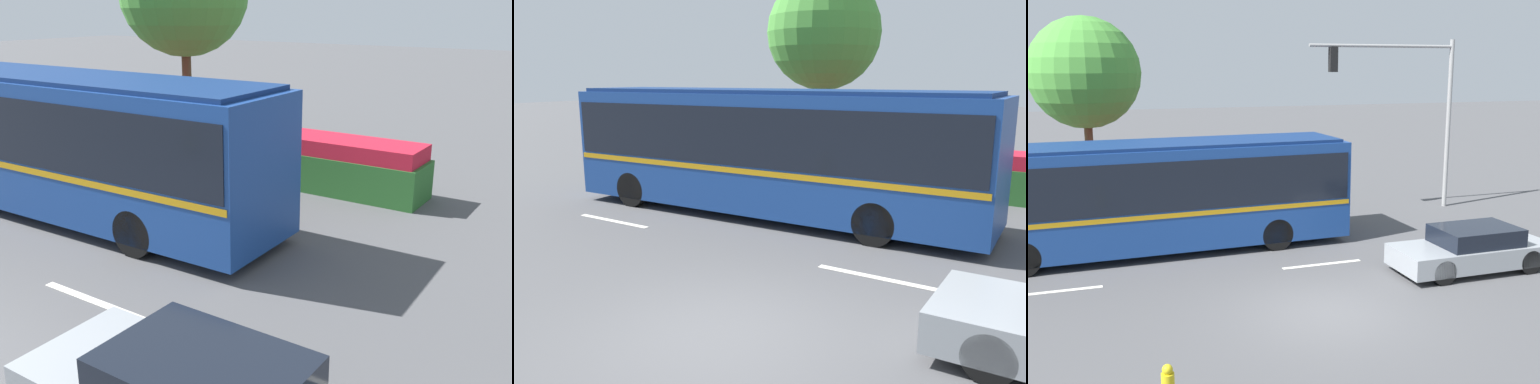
{
  "view_description": "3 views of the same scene",
  "coord_description": "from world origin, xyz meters",
  "views": [
    {
      "loc": [
        8.65,
        -2.82,
        4.89
      ],
      "look_at": [
        2.64,
        6.18,
        1.48
      ],
      "focal_mm": 41.73,
      "sensor_mm": 36.0,
      "label": 1
    },
    {
      "loc": [
        4.35,
        -5.61,
        3.66
      ],
      "look_at": [
        -1.7,
        4.14,
        1.17
      ],
      "focal_mm": 36.83,
      "sensor_mm": 36.0,
      "label": 2
    },
    {
      "loc": [
        -5.34,
        -12.39,
        5.65
      ],
      "look_at": [
        0.47,
        4.61,
        1.94
      ],
      "focal_mm": 43.13,
      "sensor_mm": 36.0,
      "label": 3
    }
  ],
  "objects": [
    {
      "name": "lane_stripe_near",
      "position": [
        7.62,
        3.4,
        0.01
      ],
      "size": [
        2.4,
        0.16,
        0.01
      ],
      "primitive_type": "cube",
      "color": "silver",
      "rests_on": "ground"
    },
    {
      "name": "ground_plane",
      "position": [
        0.0,
        0.0,
        0.0
      ],
      "size": [
        140.0,
        140.0,
        0.0
      ],
      "primitive_type": "plane",
      "color": "#4C4C4F"
    },
    {
      "name": "sedan_foreground",
      "position": [
        4.98,
        1.53,
        0.6
      ],
      "size": [
        4.51,
        1.8,
        1.24
      ],
      "rotation": [
        0.0,
        0.0,
        3.15
      ],
      "color": "gray",
      "rests_on": "ground"
    },
    {
      "name": "lane_stripe_mid",
      "position": [
        1.18,
        3.3,
        0.01
      ],
      "size": [
        2.4,
        0.16,
        0.01
      ],
      "primitive_type": "cube",
      "color": "silver",
      "rests_on": "ground"
    },
    {
      "name": "flowering_hedge",
      "position": [
        -0.88,
        11.5,
        0.72
      ],
      "size": [
        10.16,
        1.5,
        1.46
      ],
      "color": "#286028",
      "rests_on": "ground"
    },
    {
      "name": "traffic_light_pole",
      "position": [
        7.23,
        8.71,
        4.47
      ],
      "size": [
        6.05,
        0.24,
        6.63
      ],
      "rotation": [
        0.0,
        0.0,
        3.14
      ],
      "color": "gray",
      "rests_on": "ground"
    },
    {
      "name": "street_tree_left",
      "position": [
        -4.82,
        13.07,
        5.35
      ],
      "size": [
        4.32,
        4.32,
        7.52
      ],
      "color": "brown",
      "rests_on": "ground"
    },
    {
      "name": "city_bus",
      "position": [
        -3.0,
        6.21,
        1.92
      ],
      "size": [
        11.73,
        2.88,
        3.38
      ],
      "rotation": [
        0.0,
        0.0,
        3.16
      ],
      "color": "navy",
      "rests_on": "ground"
    },
    {
      "name": "lane_stripe_far",
      "position": [
        -6.11,
        3.48,
        0.01
      ],
      "size": [
        2.4,
        0.16,
        0.01
      ],
      "primitive_type": "cube",
      "color": "silver",
      "rests_on": "ground"
    }
  ]
}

